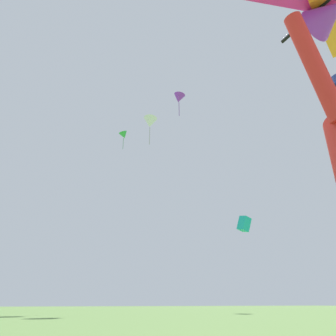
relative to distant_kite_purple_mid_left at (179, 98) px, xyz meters
name	(u,v)px	position (x,y,z in m)	size (l,w,h in m)	color
distant_kite_purple_mid_left	(179,98)	(0.00, 0.00, 0.00)	(1.79, 1.83, 2.84)	purple
distant_kite_white_far_center	(150,123)	(-3.25, -0.18, -3.89)	(1.78, 1.73, 3.01)	white
distant_kite_green_high_right	(124,135)	(-3.51, 10.32, 0.18)	(1.72, 1.65, 2.75)	green
distant_kite_teal_high_left	(244,224)	(1.48, -7.43, -15.19)	(0.94, 0.88, 1.18)	#19B2AD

